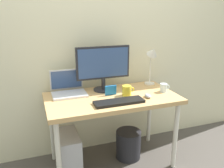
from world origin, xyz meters
TOP-DOWN VIEW (x-y plane):
  - ground_plane at (0.00, 0.00)m, footprint 6.00×6.00m
  - back_wall at (0.00, 0.38)m, footprint 4.40×0.04m
  - desk at (0.00, 0.00)m, footprint 1.23×0.65m
  - monitor at (-0.02, 0.19)m, footprint 0.54×0.20m
  - laptop at (-0.37, 0.21)m, footprint 0.32×0.26m
  - desk_lamp at (0.51, 0.19)m, footprint 0.11×0.16m
  - keyboard at (-0.00, -0.18)m, footprint 0.44×0.14m
  - mouse at (0.30, -0.14)m, footprint 0.06×0.09m
  - coffee_mug at (0.14, -0.03)m, footprint 0.12×0.09m
  - glass_cup at (0.52, -0.05)m, footprint 0.11×0.07m
  - photo_frame at (-0.00, 0.04)m, footprint 0.11×0.02m
  - computer_tower at (-0.43, -0.03)m, footprint 0.18×0.36m
  - wastebasket at (0.20, 0.04)m, footprint 0.26×0.26m

SIDE VIEW (x-z plane):
  - ground_plane at x=0.00m, z-range 0.00..0.00m
  - wastebasket at x=0.20m, z-range 0.00..0.30m
  - computer_tower at x=-0.43m, z-range 0.00..0.42m
  - desk at x=0.00m, z-range 0.29..1.02m
  - keyboard at x=0.00m, z-range 0.73..0.75m
  - mouse at x=0.30m, z-range 0.73..0.76m
  - glass_cup at x=0.52m, z-range 0.73..0.81m
  - photo_frame at x=0.00m, z-range 0.73..0.82m
  - coffee_mug at x=0.14m, z-range 0.73..0.82m
  - laptop at x=-0.37m, z-range 0.67..0.90m
  - monitor at x=-0.02m, z-range 0.76..1.20m
  - desk_lamp at x=0.51m, z-range 0.81..1.24m
  - back_wall at x=0.00m, z-range 0.00..2.60m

